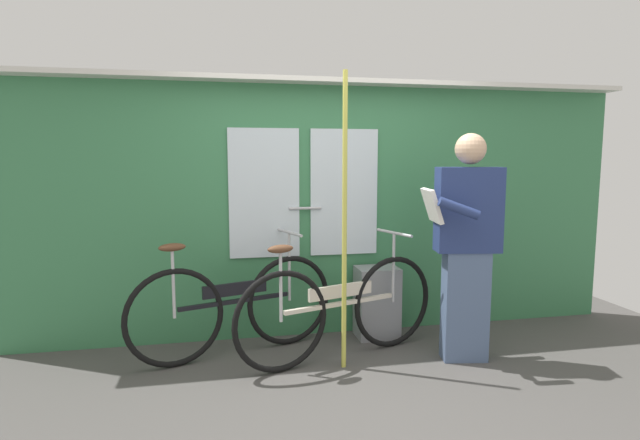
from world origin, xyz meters
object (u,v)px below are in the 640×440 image
Objects in this scene: bicycle_near_door at (235,306)px; trash_bin_by_wall at (377,302)px; passenger_reading_newspaper at (466,242)px; handrail_pole at (344,223)px; bicycle_leaning_behind at (340,308)px.

trash_bin_by_wall is at bearing -10.13° from bicycle_near_door.
passenger_reading_newspaper is (1.74, -0.44, 0.53)m from bicycle_near_door.
bicycle_near_door is at bearing -171.72° from trash_bin_by_wall.
passenger_reading_newspaper is at bearing -2.44° from handrail_pole.
handrail_pole is (0.79, -0.40, 0.69)m from bicycle_near_door.
bicycle_leaning_behind is at bearing -34.88° from bicycle_near_door.
bicycle_leaning_behind is 0.98× the size of passenger_reading_newspaper.
handrail_pole reaches higher than trash_bin_by_wall.
bicycle_near_door is 2.64× the size of trash_bin_by_wall.
bicycle_near_door is at bearing 153.14° from handrail_pole.
bicycle_leaning_behind is 1.10m from passenger_reading_newspaper.
handrail_pole is (-0.95, 0.04, 0.17)m from passenger_reading_newspaper.
passenger_reading_newspaper reaches higher than trash_bin_by_wall.
bicycle_leaning_behind is 0.61m from trash_bin_by_wall.
bicycle_leaning_behind is 0.78× the size of handrail_pole.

